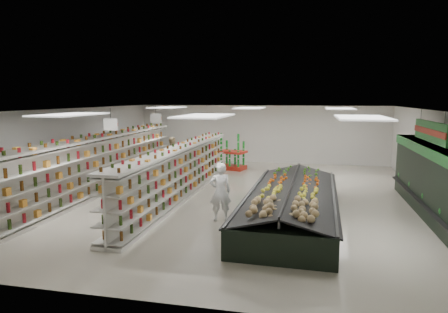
% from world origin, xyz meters
% --- Properties ---
extents(floor, '(16.00, 16.00, 0.00)m').
position_xyz_m(floor, '(0.00, 0.00, 0.00)').
color(floor, beige).
rests_on(floor, ground).
extents(ceiling, '(14.00, 16.00, 0.02)m').
position_xyz_m(ceiling, '(0.00, 0.00, 3.20)').
color(ceiling, white).
rests_on(ceiling, wall_back).
extents(wall_back, '(14.00, 0.02, 3.20)m').
position_xyz_m(wall_back, '(0.00, 8.00, 1.60)').
color(wall_back, silver).
rests_on(wall_back, floor).
extents(wall_front, '(14.00, 0.02, 3.20)m').
position_xyz_m(wall_front, '(0.00, -8.00, 1.60)').
color(wall_front, silver).
rests_on(wall_front, floor).
extents(wall_left, '(0.02, 16.00, 3.20)m').
position_xyz_m(wall_left, '(-7.00, 0.00, 1.60)').
color(wall_left, silver).
rests_on(wall_left, floor).
extents(wall_right, '(0.02, 16.00, 3.20)m').
position_xyz_m(wall_right, '(7.00, 0.00, 1.60)').
color(wall_right, silver).
rests_on(wall_right, floor).
extents(produce_wall_case, '(0.93, 8.00, 2.20)m').
position_xyz_m(produce_wall_case, '(6.53, -1.50, 1.24)').
color(produce_wall_case, black).
rests_on(produce_wall_case, floor).
extents(aisle_sign_near, '(0.52, 0.06, 0.75)m').
position_xyz_m(aisle_sign_near, '(-3.80, -2.00, 2.75)').
color(aisle_sign_near, white).
rests_on(aisle_sign_near, ceiling).
extents(aisle_sign_far, '(0.52, 0.06, 0.75)m').
position_xyz_m(aisle_sign_far, '(-3.80, 2.00, 2.75)').
color(aisle_sign_far, white).
rests_on(aisle_sign_far, ceiling).
extents(hortifruti_banner, '(0.12, 3.20, 0.95)m').
position_xyz_m(hortifruti_banner, '(6.25, -1.50, 2.65)').
color(hortifruti_banner, '#1D6E27').
rests_on(hortifruti_banner, ceiling).
extents(gondola_left, '(1.00, 12.55, 2.18)m').
position_xyz_m(gondola_left, '(-5.20, -0.31, 1.00)').
color(gondola_left, silver).
rests_on(gondola_left, floor).
extents(gondola_center, '(0.91, 10.83, 1.88)m').
position_xyz_m(gondola_center, '(-1.85, -0.64, 0.86)').
color(gondola_center, silver).
rests_on(gondola_center, floor).
extents(produce_island, '(2.90, 7.49, 1.11)m').
position_xyz_m(produce_island, '(2.28, -2.31, 0.50)').
color(produce_island, black).
rests_on(produce_island, floor).
extents(soda_endcap, '(1.51, 1.21, 1.70)m').
position_xyz_m(soda_endcap, '(-1.08, 5.41, 0.82)').
color(soda_endcap, '#A42012').
rests_on(soda_endcap, floor).
extents(shopper_main, '(0.75, 0.63, 1.76)m').
position_xyz_m(shopper_main, '(0.22, -3.06, 0.88)').
color(shopper_main, silver).
rests_on(shopper_main, floor).
extents(shopper_background, '(0.74, 0.93, 1.67)m').
position_xyz_m(shopper_background, '(-4.02, 4.72, 0.83)').
color(shopper_background, tan).
rests_on(shopper_background, floor).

